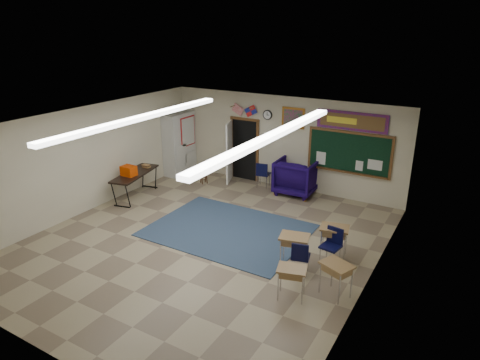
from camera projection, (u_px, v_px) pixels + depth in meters
The scene contains 25 objects.
floor at pixel (204, 241), 10.71m from camera, with size 9.00×9.00×0.00m, color gray.
back_wall at pixel (283, 142), 13.83m from camera, with size 8.00×0.04×3.00m, color beige.
front_wall at pixel (33, 276), 6.55m from camera, with size 8.00×0.04×3.00m, color beige.
left_wall at pixel (86, 160), 12.09m from camera, with size 0.04×9.00×3.00m, color beige.
right_wall at pixel (371, 223), 8.29m from camera, with size 0.04×9.00×3.00m, color beige.
ceiling at pixel (200, 124), 9.67m from camera, with size 8.00×9.00×0.04m, color silver.
area_rug at pixel (228, 230), 11.26m from camera, with size 4.00×3.00×0.02m, color #2C3D55.
fluorescent_strips at pixel (201, 126), 9.69m from camera, with size 3.86×6.00×0.10m, color white, non-canonical shape.
doorway at pixel (240, 150), 14.58m from camera, with size 1.10×0.89×2.16m.
chalkboard at pixel (349, 154), 12.77m from camera, with size 2.55×0.14×1.30m.
bulletin_board at pixel (352, 121), 12.43m from camera, with size 2.10×0.05×0.55m.
framed_art_print at pixel (293, 118), 13.34m from camera, with size 0.75×0.05×0.65m.
wall_clock at pixel (267, 115), 13.77m from camera, with size 0.32×0.05×0.32m.
wall_flags at pixel (244, 108), 14.11m from camera, with size 1.16×0.06×0.70m, color red, non-canonical shape.
storage_cabinet at pixel (180, 144), 15.21m from camera, with size 0.59×1.25×2.20m.
wingback_armchair at pixel (297, 176), 13.54m from camera, with size 1.21×1.24×1.13m, color #100534.
student_chair_reading at pixel (263, 175), 14.11m from camera, with size 0.43×0.43×0.86m, color black, non-canonical shape.
student_chair_desk_a at pixel (301, 257), 9.20m from camera, with size 0.40×0.40×0.80m, color black, non-canonical shape.
student_chair_desk_b at pixel (330, 248), 9.53m from camera, with size 0.43×0.43×0.86m, color black, non-canonical shape.
student_desk_front_left at pixel (294, 250), 9.45m from camera, with size 0.73×0.61×0.77m.
student_desk_front_right at pixel (334, 240), 9.86m from camera, with size 0.73×0.60×0.77m.
student_desk_back_left at pixel (291, 281), 8.38m from camera, with size 0.66×0.56×0.68m.
student_desk_back_right at pixel (336, 278), 8.45m from camera, with size 0.73×0.65×0.72m.
folding_table at pixel (136, 184), 13.29m from camera, with size 1.05×2.01×1.09m.
wooden_stool at pixel (204, 175), 14.48m from camera, with size 0.30×0.30×0.54m.
Camera 1 is at (5.58, -7.76, 5.15)m, focal length 32.00 mm.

